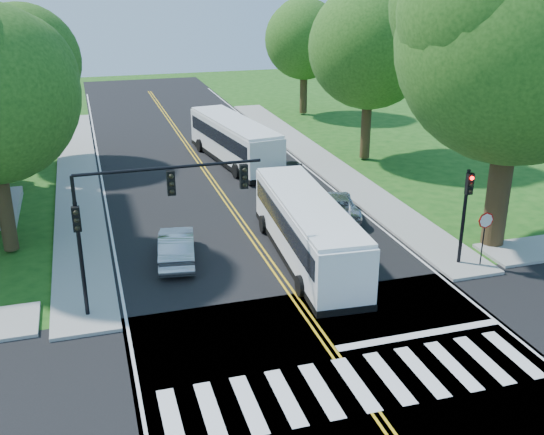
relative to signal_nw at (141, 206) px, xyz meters
name	(u,v)px	position (x,y,z in m)	size (l,w,h in m)	color
ground	(349,376)	(5.86, -6.43, -4.38)	(140.00, 140.00, 0.00)	#174711
road	(227,202)	(5.86, 11.57, -4.37)	(14.00, 96.00, 0.01)	black
cross_road	(349,375)	(5.86, -6.43, -4.37)	(60.00, 12.00, 0.01)	black
center_line	(213,181)	(5.86, 15.57, -4.36)	(0.36, 70.00, 0.01)	gold
edge_line_w	(104,191)	(-0.94, 15.57, -4.36)	(0.12, 70.00, 0.01)	silver
edge_line_e	(312,172)	(12.66, 15.57, -4.36)	(0.12, 70.00, 0.01)	silver
crosswalk	(356,384)	(5.86, -6.93, -4.36)	(12.60, 3.00, 0.01)	silver
stop_bar	(420,334)	(9.36, -4.83, -4.36)	(6.60, 0.40, 0.01)	silver
sidewalk_nw	(78,178)	(-2.44, 18.57, -4.30)	(2.60, 40.00, 0.15)	gray
sidewalk_ne	(318,158)	(14.16, 18.57, -4.30)	(2.60, 40.00, 0.15)	gray
tree_ne_big	(518,44)	(16.86, 1.57, 5.24)	(10.80, 10.80, 14.91)	#352515
tree_west_far	(23,61)	(-5.14, 23.57, 2.62)	(7.60, 7.60, 10.67)	#352515
tree_east_mid	(370,47)	(17.36, 17.57, 3.48)	(8.40, 8.40, 11.93)	#352515
tree_east_far	(304,40)	(18.36, 33.57, 2.48)	(7.20, 7.20, 10.34)	#352515
signal_nw	(141,206)	(0.00, 0.00, 0.00)	(7.15, 0.46, 5.66)	black
signal_ne	(466,205)	(14.06, 0.01, -1.41)	(0.30, 0.46, 4.40)	black
stop_sign	(485,226)	(14.86, -0.45, -2.35)	(0.76, 0.08, 2.53)	black
bus_lead	(307,228)	(7.60, 2.66, -2.82)	(3.28, 11.47, 2.93)	white
bus_follow	(234,140)	(8.25, 19.56, -2.78)	(4.13, 11.87, 3.01)	white
hatchback	(177,246)	(1.79, 4.18, -3.62)	(1.58, 4.54, 1.49)	#AAACB1
suv	(335,205)	(10.97, 7.50, -3.70)	(2.20, 4.77, 1.33)	#B0B3B7
dark_sedan	(290,170)	(10.86, 14.86, -3.80)	(1.58, 3.88, 1.13)	black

